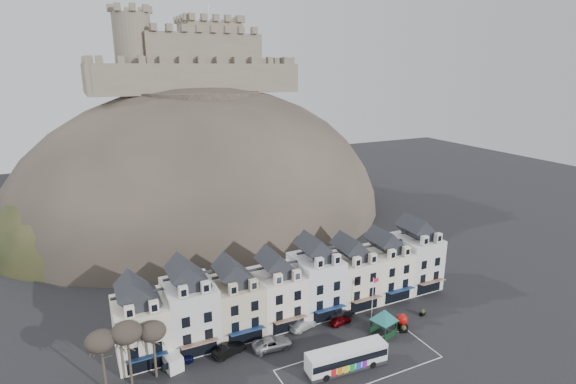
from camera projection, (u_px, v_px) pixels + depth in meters
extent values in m
plane|color=black|center=(353.00, 373.00, 58.20)|extent=(300.00, 300.00, 0.00)
cube|color=silver|center=(360.00, 364.00, 60.12)|extent=(22.00, 7.50, 0.01)
cube|color=white|center=(141.00, 329.00, 60.97)|extent=(6.80, 8.00, 8.00)
cube|color=black|center=(137.00, 295.00, 59.57)|extent=(6.80, 5.76, 2.80)
cube|color=white|center=(129.00, 312.00, 55.90)|extent=(1.20, 0.80, 1.60)
cube|color=white|center=(154.00, 307.00, 57.16)|extent=(1.20, 0.80, 1.60)
cube|color=black|center=(147.00, 363.00, 58.22)|extent=(5.10, 0.06, 2.20)
cube|color=navy|center=(147.00, 357.00, 57.28)|extent=(5.10, 1.29, 0.43)
cube|color=silver|center=(190.00, 313.00, 63.67)|extent=(6.80, 8.00, 9.20)
cube|color=black|center=(188.00, 276.00, 62.10)|extent=(6.80, 5.76, 2.80)
cube|color=silver|center=(183.00, 292.00, 58.43)|extent=(1.20, 0.80, 1.60)
cube|color=silver|center=(206.00, 287.00, 59.69)|extent=(1.20, 0.80, 1.60)
cube|color=black|center=(199.00, 349.00, 61.07)|extent=(5.10, 0.06, 2.20)
cube|color=maroon|center=(200.00, 343.00, 60.14)|extent=(5.10, 1.29, 0.43)
cube|color=beige|center=(236.00, 306.00, 66.69)|extent=(6.80, 8.00, 8.00)
cube|color=black|center=(235.00, 275.00, 65.28)|extent=(6.80, 5.76, 2.80)
cube|color=beige|center=(233.00, 289.00, 61.61)|extent=(1.20, 0.80, 1.60)
cube|color=beige|center=(253.00, 285.00, 62.87)|extent=(1.20, 0.80, 1.60)
cube|color=black|center=(246.00, 336.00, 63.93)|extent=(5.10, 0.06, 2.20)
cube|color=navy|center=(247.00, 331.00, 63.00)|extent=(5.10, 1.29, 0.43)
cube|color=white|center=(277.00, 297.00, 69.54)|extent=(6.80, 8.00, 8.00)
cube|color=black|center=(277.00, 266.00, 68.14)|extent=(6.80, 5.76, 2.80)
cube|color=white|center=(278.00, 279.00, 64.47)|extent=(1.20, 0.80, 1.60)
cube|color=white|center=(297.00, 275.00, 65.73)|extent=(1.20, 0.80, 1.60)
cube|color=black|center=(289.00, 325.00, 66.79)|extent=(5.10, 0.06, 2.20)
cube|color=maroon|center=(291.00, 319.00, 65.85)|extent=(5.10, 1.29, 0.43)
cube|color=white|center=(316.00, 284.00, 72.24)|extent=(6.80, 8.00, 9.20)
cube|color=black|center=(316.00, 251.00, 70.67)|extent=(6.80, 5.76, 2.80)
cube|color=white|center=(319.00, 263.00, 67.00)|extent=(1.20, 0.80, 1.60)
cube|color=white|center=(336.00, 259.00, 68.26)|extent=(1.20, 0.80, 1.60)
cube|color=black|center=(328.00, 314.00, 69.64)|extent=(5.10, 0.06, 2.20)
cube|color=navy|center=(330.00, 309.00, 68.71)|extent=(5.10, 1.29, 0.43)
cube|color=white|center=(351.00, 279.00, 75.26)|extent=(6.80, 8.00, 8.00)
cube|color=black|center=(352.00, 250.00, 73.85)|extent=(6.80, 5.76, 2.80)
cube|color=white|center=(357.00, 262.00, 70.18)|extent=(1.20, 0.80, 1.60)
cube|color=white|center=(373.00, 258.00, 71.44)|extent=(1.20, 0.80, 1.60)
cube|color=black|center=(364.00, 304.00, 72.50)|extent=(5.10, 0.06, 2.20)
cube|color=maroon|center=(367.00, 299.00, 71.57)|extent=(5.10, 1.29, 0.43)
cube|color=white|center=(384.00, 271.00, 78.12)|extent=(6.80, 8.00, 8.00)
cube|color=black|center=(385.00, 243.00, 76.71)|extent=(6.80, 5.76, 2.80)
cube|color=white|center=(392.00, 254.00, 73.04)|extent=(1.20, 0.80, 1.60)
cube|color=white|center=(406.00, 251.00, 74.30)|extent=(1.20, 0.80, 1.60)
cube|color=black|center=(398.00, 295.00, 75.36)|extent=(5.10, 0.06, 2.20)
cube|color=navy|center=(401.00, 290.00, 74.42)|extent=(5.10, 1.29, 0.43)
cube|color=silver|center=(414.00, 261.00, 80.81)|extent=(6.80, 8.00, 9.20)
cube|color=black|center=(417.00, 231.00, 79.24)|extent=(6.80, 5.76, 2.80)
cube|color=silver|center=(425.00, 241.00, 75.57)|extent=(1.20, 0.80, 1.60)
cube|color=silver|center=(438.00, 238.00, 76.83)|extent=(1.20, 0.80, 1.60)
cube|color=black|center=(429.00, 287.00, 78.21)|extent=(5.10, 0.06, 2.20)
cube|color=maroon|center=(432.00, 282.00, 77.28)|extent=(5.10, 1.29, 0.43)
ellipsoid|color=#322D26|center=(204.00, 217.00, 118.82)|extent=(96.00, 76.00, 68.00)
ellipsoid|color=#273118|center=(119.00, 237.00, 104.39)|extent=(52.00, 44.00, 42.00)
ellipsoid|color=#322D26|center=(280.00, 201.00, 132.37)|extent=(56.00, 48.00, 46.00)
ellipsoid|color=#273118|center=(204.00, 236.00, 105.02)|extent=(40.00, 28.00, 28.00)
ellipsoid|color=#322D26|center=(256.00, 225.00, 112.63)|extent=(36.00, 28.00, 24.00)
cylinder|color=#322D26|center=(198.00, 97.00, 110.43)|extent=(30.00, 30.00, 3.00)
cube|color=#6C6252|center=(201.00, 79.00, 105.74)|extent=(48.00, 2.20, 7.00)
cube|color=#6C6252|center=(182.00, 77.00, 123.06)|extent=(48.00, 2.20, 7.00)
cube|color=#6C6252|center=(89.00, 79.00, 104.32)|extent=(2.20, 22.00, 7.00)
cube|color=#6C6252|center=(276.00, 77.00, 124.49)|extent=(2.20, 22.00, 7.00)
cube|color=#6C6252|center=(197.00, 56.00, 113.75)|extent=(28.00, 18.00, 10.00)
cube|color=#6C6252|center=(210.00, 50.00, 116.76)|extent=(14.00, 12.00, 13.00)
cylinder|color=#6C6252|center=(134.00, 54.00, 103.57)|extent=(8.40, 8.40, 18.00)
cylinder|color=silver|center=(209.00, 13.00, 114.32)|extent=(0.16, 0.16, 5.00)
cylinder|color=#312A1F|center=(104.00, 371.00, 54.33)|extent=(0.32, 0.32, 5.74)
ellipsoid|color=#383028|center=(100.00, 341.00, 53.22)|extent=(3.61, 3.61, 2.54)
cylinder|color=#312A1F|center=(130.00, 363.00, 55.55)|extent=(0.32, 0.32, 6.02)
ellipsoid|color=#383028|center=(127.00, 332.00, 54.39)|extent=(3.78, 3.78, 2.67)
cylinder|color=#312A1F|center=(155.00, 358.00, 56.89)|extent=(0.32, 0.32, 5.46)
ellipsoid|color=#383028|center=(152.00, 331.00, 55.83)|extent=(3.43, 3.43, 2.42)
cube|color=#262628|center=(346.00, 366.00, 59.07)|extent=(11.24, 3.31, 0.50)
cube|color=white|center=(347.00, 357.00, 58.67)|extent=(11.23, 3.26, 2.54)
cube|color=black|center=(347.00, 356.00, 58.63)|extent=(11.02, 3.32, 0.96)
cube|color=white|center=(347.00, 349.00, 58.35)|extent=(11.00, 3.15, 0.25)
cube|color=orange|center=(383.00, 341.00, 60.38)|extent=(0.14, 1.21, 0.28)
cylinder|color=black|center=(373.00, 365.00, 59.22)|extent=(0.99, 0.39, 0.97)
cylinder|color=black|center=(363.00, 355.00, 61.25)|extent=(0.99, 0.39, 0.97)
cylinder|color=black|center=(326.00, 378.00, 56.74)|extent=(0.99, 0.39, 0.97)
cylinder|color=black|center=(318.00, 367.00, 58.77)|extent=(0.99, 0.39, 0.97)
cube|color=black|center=(371.00, 327.00, 66.56)|extent=(0.18, 0.18, 2.34)
cube|color=black|center=(382.00, 320.00, 68.19)|extent=(0.18, 0.18, 2.34)
cube|color=black|center=(385.00, 334.00, 64.62)|extent=(0.18, 0.18, 2.34)
cube|color=black|center=(396.00, 328.00, 66.25)|extent=(0.18, 0.18, 2.34)
cube|color=black|center=(384.00, 320.00, 66.09)|extent=(3.91, 3.91, 0.12)
cone|color=#12504F|center=(384.00, 315.00, 65.85)|extent=(6.26, 6.26, 1.76)
cube|color=black|center=(401.00, 325.00, 68.53)|extent=(1.79, 1.79, 0.56)
sphere|color=#B00D0A|center=(402.00, 319.00, 68.26)|extent=(1.75, 1.75, 1.75)
cylinder|color=silver|center=(372.00, 301.00, 68.66)|extent=(0.12, 0.12, 7.68)
cube|color=red|center=(376.00, 280.00, 68.05)|extent=(1.05, 0.17, 0.67)
cube|color=white|center=(170.00, 359.00, 59.52)|extent=(2.90, 4.85, 2.07)
cube|color=black|center=(170.00, 356.00, 59.41)|extent=(1.85, 0.48, 0.89)
cube|color=black|center=(403.00, 330.00, 67.16)|extent=(1.25, 0.85, 0.57)
sphere|color=#273118|center=(404.00, 328.00, 67.03)|extent=(0.80, 0.80, 0.80)
cube|color=black|center=(422.00, 314.00, 71.75)|extent=(1.13, 0.78, 0.52)
sphere|color=#273118|center=(423.00, 311.00, 71.64)|extent=(0.72, 0.72, 0.72)
imported|color=#0C113E|center=(177.00, 359.00, 59.99)|extent=(4.44, 2.13, 1.46)
imported|color=black|center=(229.00, 349.00, 61.87)|extent=(5.07, 2.95, 1.58)
imported|color=#93959A|center=(272.00, 343.00, 63.18)|extent=(5.74, 2.98, 1.58)
imported|color=white|center=(303.00, 324.00, 68.00)|extent=(5.00, 3.13, 1.35)
imported|color=#4E0408|center=(340.00, 320.00, 69.22)|extent=(3.94, 2.10, 1.28)
imported|color=black|center=(342.00, 313.00, 70.91)|extent=(4.76, 2.52, 1.49)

